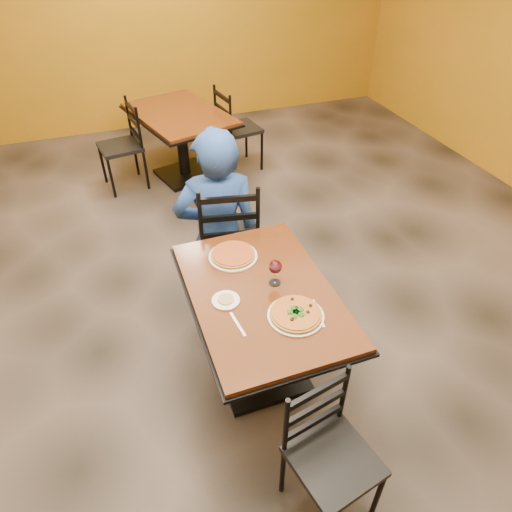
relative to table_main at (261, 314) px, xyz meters
name	(u,v)px	position (x,y,z in m)	size (l,w,h in m)	color
floor	(238,321)	(0.00, 0.50, -0.56)	(7.00, 8.00, 0.01)	black
wall_back	(132,6)	(0.00, 4.50, 0.94)	(7.00, 0.01, 3.00)	#C57515
table_main	(261,314)	(0.00, 0.00, 0.00)	(0.83, 1.23, 0.75)	#63250F
table_second	(181,130)	(0.14, 2.89, 0.00)	(1.14, 1.43, 0.75)	#63250F
chair_main_near	(334,462)	(0.04, -0.91, -0.14)	(0.38, 0.38, 0.84)	black
chair_main_far	(228,232)	(0.08, 0.97, -0.06)	(0.45, 0.45, 0.99)	black
chair_second_left	(120,147)	(-0.52, 2.89, -0.10)	(0.41, 0.41, 0.91)	black
chair_second_right	(239,129)	(0.80, 2.89, -0.09)	(0.42, 0.42, 0.94)	black
diner	(217,213)	(0.01, 0.99, 0.12)	(0.66, 0.43, 1.35)	navy
plate_main	(296,316)	(0.11, -0.25, 0.20)	(0.31, 0.31, 0.01)	white
pizza_main	(296,314)	(0.11, -0.25, 0.21)	(0.28, 0.28, 0.02)	maroon
plate_far	(233,256)	(-0.06, 0.36, 0.20)	(0.31, 0.31, 0.01)	white
pizza_far	(233,254)	(-0.06, 0.36, 0.21)	(0.28, 0.28, 0.02)	#B97223
side_plate	(226,300)	(-0.22, -0.01, 0.20)	(0.16, 0.16, 0.01)	white
dip	(226,299)	(-0.22, -0.01, 0.21)	(0.09, 0.09, 0.01)	tan
wine_glass	(275,271)	(0.10, 0.04, 0.28)	(0.08, 0.08, 0.18)	white
fork	(238,324)	(-0.21, -0.20, 0.20)	(0.01, 0.19, 0.00)	silver
knife	(318,313)	(0.23, -0.27, 0.20)	(0.01, 0.21, 0.00)	silver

